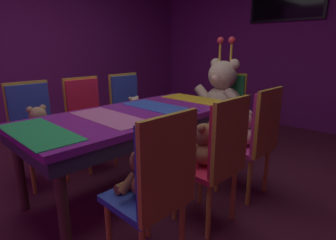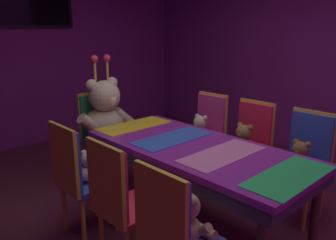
% 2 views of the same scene
% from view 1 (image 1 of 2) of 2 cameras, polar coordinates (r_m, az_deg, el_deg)
% --- Properties ---
extents(ground_plane, '(7.90, 7.90, 0.00)m').
position_cam_1_polar(ground_plane, '(2.72, -6.31, -13.69)').
color(ground_plane, '#591E33').
extents(wall_back, '(5.20, 0.12, 2.80)m').
position_cam_1_polar(wall_back, '(5.05, 23.45, 15.01)').
color(wall_back, '#721E72').
rests_on(wall_back, ground_plane).
extents(wall_left, '(0.12, 6.40, 2.80)m').
position_cam_1_polar(wall_left, '(4.70, -28.27, 14.56)').
color(wall_left, '#721E72').
rests_on(wall_left, ground_plane).
extents(banquet_table, '(0.90, 2.02, 0.75)m').
position_cam_1_polar(banquet_table, '(2.47, -6.74, -0.31)').
color(banquet_table, purple).
rests_on(banquet_table, ground_plane).
extents(chair_left_0, '(0.42, 0.41, 0.98)m').
position_cam_1_polar(chair_left_0, '(2.96, -26.53, -0.37)').
color(chair_left_0, '#2D47B2').
rests_on(chair_left_0, ground_plane).
extents(teddy_left_0, '(0.26, 0.34, 0.32)m').
position_cam_1_polar(teddy_left_0, '(2.82, -25.51, -0.96)').
color(teddy_left_0, tan).
rests_on(teddy_left_0, chair_left_0).
extents(chair_left_1, '(0.42, 0.41, 0.98)m').
position_cam_1_polar(chair_left_1, '(3.16, -16.84, 1.50)').
color(chair_left_1, red).
rests_on(chair_left_1, ground_plane).
extents(chair_left_2, '(0.42, 0.41, 0.98)m').
position_cam_1_polar(chair_left_2, '(3.47, -8.51, 3.17)').
color(chair_left_2, '#2D47B2').
rests_on(chair_left_2, ground_plane).
extents(teddy_left_2, '(0.22, 0.28, 0.26)m').
position_cam_1_polar(teddy_left_2, '(3.36, -7.01, 2.42)').
color(teddy_left_2, beige).
rests_on(teddy_left_2, chair_left_2).
extents(chair_right_0, '(0.42, 0.41, 0.98)m').
position_cam_1_polar(chair_right_0, '(1.52, -1.92, -12.74)').
color(chair_right_0, '#2D47B2').
rests_on(chair_right_0, ground_plane).
extents(teddy_right_0, '(0.24, 0.31, 0.29)m').
position_cam_1_polar(teddy_right_0, '(1.62, -5.54, -11.43)').
color(teddy_right_0, brown).
rests_on(teddy_right_0, chair_right_0).
extents(chair_right_1, '(0.42, 0.41, 0.98)m').
position_cam_1_polar(chair_right_1, '(1.94, 10.93, -6.58)').
color(chair_right_1, red).
rests_on(chair_right_1, ground_plane).
extents(teddy_right_1, '(0.27, 0.34, 0.32)m').
position_cam_1_polar(teddy_right_1, '(2.02, 7.45, -5.56)').
color(teddy_right_1, olive).
rests_on(teddy_right_1, chair_right_1).
extents(chair_right_2, '(0.42, 0.41, 0.98)m').
position_cam_1_polar(chair_right_2, '(2.42, 18.43, -2.68)').
color(chair_right_2, '#CC338C').
rests_on(chair_right_2, ground_plane).
extents(teddy_right_2, '(0.25, 0.33, 0.31)m').
position_cam_1_polar(teddy_right_2, '(2.49, 15.42, -2.13)').
color(teddy_right_2, beige).
rests_on(teddy_right_2, chair_right_2).
extents(throne_chair, '(0.41, 0.42, 0.98)m').
position_cam_1_polar(throne_chair, '(3.63, 12.53, 3.51)').
color(throne_chair, '#268C4C').
rests_on(throne_chair, ground_plane).
extents(king_teddy_bear, '(0.75, 0.58, 0.97)m').
position_cam_1_polar(king_teddy_bear, '(3.45, 11.16, 5.88)').
color(king_teddy_bear, beige).
rests_on(king_teddy_bear, throne_chair).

